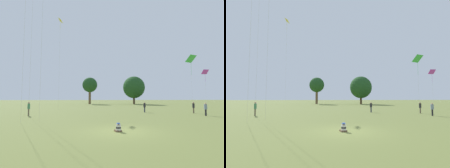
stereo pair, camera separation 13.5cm
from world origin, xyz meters
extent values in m
plane|color=olive|center=(0.00, 0.00, 0.00)|extent=(300.00, 300.00, 0.00)
cube|color=brown|center=(-0.20, -0.04, 0.05)|extent=(0.50, 0.57, 0.10)
cylinder|color=silver|center=(-0.18, -0.12, 0.26)|extent=(0.38, 0.38, 0.33)
cylinder|color=black|center=(-0.18, -0.12, 0.26)|extent=(0.40, 0.40, 0.09)
sphere|color=brown|center=(-0.18, -0.12, 0.50)|extent=(0.17, 0.17, 0.17)
cylinder|color=#4C70B7|center=(-0.18, -0.12, 0.50)|extent=(0.30, 0.30, 0.01)
cylinder|color=#4C70B7|center=(-0.18, -0.12, 0.54)|extent=(0.18, 0.18, 0.08)
cylinder|color=#282D42|center=(5.51, 14.22, 0.38)|extent=(0.20, 0.20, 0.75)
cylinder|color=#232328|center=(5.51, 14.22, 1.05)|extent=(0.35, 0.35, 0.60)
sphere|color=#DBAD89|center=(5.51, 14.22, 1.43)|extent=(0.20, 0.20, 0.20)
cylinder|color=brown|center=(-9.86, 10.63, 0.41)|extent=(0.16, 0.16, 0.82)
cylinder|color=#387A51|center=(-9.86, 10.63, 1.15)|extent=(0.30, 0.30, 0.65)
sphere|color=tan|center=(-9.86, 10.63, 1.57)|extent=(0.22, 0.22, 0.22)
cylinder|color=brown|center=(11.96, 12.13, 0.39)|extent=(0.19, 0.19, 0.77)
cylinder|color=#232328|center=(11.96, 12.13, 1.08)|extent=(0.35, 0.35, 0.61)
sphere|color=#A37556|center=(11.96, 12.13, 1.47)|extent=(0.21, 0.21, 0.21)
cylinder|color=black|center=(11.59, 8.80, 0.39)|extent=(0.25, 0.25, 0.77)
cylinder|color=gray|center=(11.59, 8.80, 1.08)|extent=(0.46, 0.46, 0.61)
sphere|color=#DBAD89|center=(11.59, 8.80, 1.48)|extent=(0.21, 0.21, 0.21)
cube|color=yellow|center=(-8.55, 20.88, 16.67)|extent=(0.82, 1.07, 0.84)
cylinder|color=yellow|center=(-8.55, 20.88, 15.58)|extent=(0.02, 0.02, 1.50)
cylinder|color=#BCB7A8|center=(-8.55, 20.88, 8.33)|extent=(0.01, 0.01, 16.66)
cylinder|color=#BCB7A8|center=(-6.98, 5.54, 7.17)|extent=(0.01, 0.01, 14.34)
cube|color=green|center=(12.76, 13.80, 8.17)|extent=(1.71, 1.52, 0.98)
cylinder|color=green|center=(12.76, 13.80, 6.65)|extent=(0.02, 0.02, 2.06)
cylinder|color=#BCB7A8|center=(12.76, 13.80, 4.09)|extent=(0.01, 0.01, 8.16)
cylinder|color=#BCB7A8|center=(-8.21, 4.52, 6.51)|extent=(0.01, 0.01, 13.01)
cube|color=#B738C6|center=(16.14, 15.59, 6.44)|extent=(0.99, 0.75, 0.68)
cylinder|color=#B738C6|center=(16.14, 15.59, 5.40)|extent=(0.02, 0.02, 1.40)
cylinder|color=#BCB7A8|center=(16.14, 15.59, 3.22)|extent=(0.01, 0.01, 6.43)
cylinder|color=#BCB7A8|center=(-9.58, 9.91, 10.56)|extent=(0.01, 0.01, 21.12)
cylinder|color=brown|center=(-4.15, 49.52, 2.61)|extent=(0.81, 0.81, 5.21)
sphere|color=#1E471E|center=(-4.15, 49.52, 6.63)|extent=(5.16, 5.16, 5.16)
cylinder|color=#473323|center=(10.82, 46.73, 1.83)|extent=(0.68, 0.68, 3.65)
sphere|color=#1E471E|center=(10.82, 46.73, 5.69)|extent=(7.40, 7.40, 7.40)
camera|label=1|loc=(-1.56, -11.53, 2.20)|focal=28.00mm
camera|label=2|loc=(-1.43, -11.54, 2.20)|focal=28.00mm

